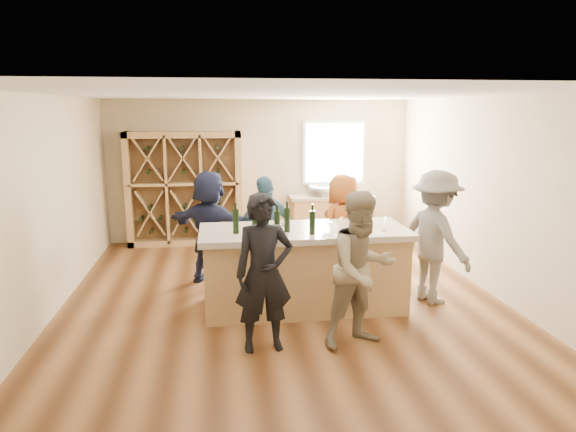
{
  "coord_description": "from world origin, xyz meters",
  "views": [
    {
      "loc": [
        -0.86,
        -6.74,
        2.62
      ],
      "look_at": [
        0.1,
        0.2,
        1.15
      ],
      "focal_mm": 32.0,
      "sensor_mm": 36.0,
      "label": 1
    }
  ],
  "objects": [
    {
      "name": "floor",
      "position": [
        0.0,
        0.0,
        -0.05
      ],
      "size": [
        6.0,
        7.0,
        0.1
      ],
      "primitive_type": "cube",
      "color": "brown",
      "rests_on": "ground"
    },
    {
      "name": "ceiling",
      "position": [
        0.0,
        0.0,
        2.85
      ],
      "size": [
        6.0,
        7.0,
        0.1
      ],
      "primitive_type": "cube",
      "color": "white",
      "rests_on": "ground"
    },
    {
      "name": "wall_back",
      "position": [
        0.0,
        3.55,
        1.4
      ],
      "size": [
        6.0,
        0.1,
        2.8
      ],
      "primitive_type": "cube",
      "color": "beige",
      "rests_on": "ground"
    },
    {
      "name": "wall_front",
      "position": [
        0.0,
        -3.55,
        1.4
      ],
      "size": [
        6.0,
        0.1,
        2.8
      ],
      "primitive_type": "cube",
      "color": "beige",
      "rests_on": "ground"
    },
    {
      "name": "wall_left",
      "position": [
        -3.05,
        0.0,
        1.4
      ],
      "size": [
        0.1,
        7.0,
        2.8
      ],
      "primitive_type": "cube",
      "color": "beige",
      "rests_on": "ground"
    },
    {
      "name": "wall_right",
      "position": [
        3.05,
        0.0,
        1.4
      ],
      "size": [
        0.1,
        7.0,
        2.8
      ],
      "primitive_type": "cube",
      "color": "beige",
      "rests_on": "ground"
    },
    {
      "name": "window_frame",
      "position": [
        1.5,
        3.47,
        1.75
      ],
      "size": [
        1.3,
        0.06,
        1.3
      ],
      "primitive_type": "cube",
      "color": "white",
      "rests_on": "wall_back"
    },
    {
      "name": "window_pane",
      "position": [
        1.5,
        3.44,
        1.75
      ],
      "size": [
        1.18,
        0.01,
        1.18
      ],
      "primitive_type": "cube",
      "color": "white",
      "rests_on": "wall_back"
    },
    {
      "name": "wine_rack",
      "position": [
        -1.5,
        3.27,
        1.1
      ],
      "size": [
        2.2,
        0.45,
        2.2
      ],
      "primitive_type": "cube",
      "color": "tan",
      "rests_on": "floor"
    },
    {
      "name": "back_counter_base",
      "position": [
        1.4,
        3.2,
        0.43
      ],
      "size": [
        1.6,
        0.58,
        0.86
      ],
      "primitive_type": "cube",
      "color": "tan",
      "rests_on": "floor"
    },
    {
      "name": "back_counter_top",
      "position": [
        1.4,
        3.2,
        0.89
      ],
      "size": [
        1.7,
        0.62,
        0.06
      ],
      "primitive_type": "cube",
      "color": "#B3A492",
      "rests_on": "back_counter_base"
    },
    {
      "name": "sink",
      "position": [
        1.2,
        3.2,
        1.01
      ],
      "size": [
        0.54,
        0.54,
        0.19
      ],
      "primitive_type": "imported",
      "color": "silver",
      "rests_on": "back_counter_top"
    },
    {
      "name": "faucet",
      "position": [
        1.2,
        3.38,
        1.07
      ],
      "size": [
        0.02,
        0.02,
        0.3
      ],
      "primitive_type": "cylinder",
      "color": "silver",
      "rests_on": "back_counter_top"
    },
    {
      "name": "tasting_counter_base",
      "position": [
        0.24,
        -0.31,
        0.5
      ],
      "size": [
        2.6,
        1.0,
        1.0
      ],
      "primitive_type": "cube",
      "color": "tan",
      "rests_on": "floor"
    },
    {
      "name": "tasting_counter_top",
      "position": [
        0.24,
        -0.31,
        1.04
      ],
      "size": [
        2.72,
        1.12,
        0.08
      ],
      "primitive_type": "cube",
      "color": "#B3A492",
      "rests_on": "tasting_counter_base"
    },
    {
      "name": "wine_bottle_a",
      "position": [
        -0.65,
        -0.44,
        1.24
      ],
      "size": [
        0.08,
        0.08,
        0.31
      ],
      "primitive_type": "cylinder",
      "rotation": [
        0.0,
        0.0,
        0.02
      ],
      "color": "black",
      "rests_on": "tasting_counter_top"
    },
    {
      "name": "wine_bottle_b",
      "position": [
        -0.42,
        -0.58,
        1.22
      ],
      "size": [
        0.08,
        0.08,
        0.28
      ],
      "primitive_type": "cylinder",
      "rotation": [
        0.0,
        0.0,
        -0.16
      ],
      "color": "black",
      "rests_on": "tasting_counter_top"
    },
    {
      "name": "wine_bottle_c",
      "position": [
        -0.26,
        -0.4,
        1.23
      ],
      "size": [
        0.08,
        0.08,
        0.31
      ],
      "primitive_type": "cylinder",
      "rotation": [
        0.0,
        0.0,
        0.06
      ],
      "color": "black",
      "rests_on": "tasting_counter_top"
    },
    {
      "name": "wine_bottle_d",
      "position": [
        -0.15,
        -0.58,
        1.23
      ],
      "size": [
        0.09,
        0.09,
        0.3
      ],
      "primitive_type": "cylinder",
      "rotation": [
        0.0,
        0.0,
        -0.2
      ],
      "color": "black",
      "rests_on": "tasting_counter_top"
    },
    {
      "name": "wine_bottle_e",
      "position": [
        -0.0,
        -0.44,
        1.24
      ],
      "size": [
        0.1,
        0.1,
        0.31
      ],
      "primitive_type": "cylinder",
      "rotation": [
        0.0,
        0.0,
        -0.31
      ],
      "color": "black",
      "rests_on": "tasting_counter_top"
    },
    {
      "name": "wine_glass_a",
      "position": [
        -0.1,
        -0.72,
        1.18
      ],
      "size": [
        0.1,
        0.1,
        0.2
      ],
      "primitive_type": "cone",
      "rotation": [
        0.0,
        0.0,
        0.37
      ],
      "color": "white",
      "rests_on": "tasting_counter_top"
    },
    {
      "name": "wine_glass_b",
      "position": [
        0.49,
        -0.75,
        1.16
      ],
      "size": [
        0.08,
        0.08,
        0.17
      ],
      "primitive_type": "cone",
      "rotation": [
        0.0,
        0.0,
        0.42
      ],
      "color": "white",
      "rests_on": "tasting_counter_top"
    },
    {
      "name": "wine_glass_c",
      "position": [
        0.95,
        -0.78,
        1.16
      ],
      "size": [
        0.08,
        0.08,
        0.17
      ],
      "primitive_type": "cone",
      "rotation": [
        0.0,
        0.0,
        -0.23
      ],
      "color": "white",
      "rests_on": "tasting_counter_top"
    },
    {
      "name": "wine_glass_d",
      "position": [
        0.7,
        -0.5,
        1.17
      ],
      "size": [
        0.09,
        0.09,
        0.18
      ],
      "primitive_type": "cone",
      "rotation": [
        0.0,
        0.0,
        -0.33
      ],
      "color": "white",
      "rests_on": "tasting_counter_top"
    },
    {
      "name": "wine_glass_e",
      "position": [
        1.25,
        -0.55,
        1.18
      ],
      "size": [
        0.1,
        0.1,
        0.2
      ],
      "primitive_type": "cone",
      "rotation": [
        0.0,
        0.0,
        -0.38
      ],
      "color": "white",
      "rests_on": "tasting_counter_top"
    },
    {
      "name": "tasting_menu_a",
      "position": [
        -0.16,
        -0.72,
        1.08
      ],
      "size": [
        0.32,
        0.38,
        0.0
      ],
      "primitive_type": "cube",
      "rotation": [
        0.0,
        0.0,
        0.33
      ],
      "color": "white",
      "rests_on": "tasting_counter_top"
    },
    {
      "name": "tasting_menu_b",
      "position": [
        0.5,
        -0.72,
        1.08
      ],
      "size": [
        0.29,
        0.34,
        0.0
      ],
      "primitive_type": "cube",
      "rotation": [
        0.0,
        0.0,
        -0.35
      ],
      "color": "white",
      "rests_on": "tasting_counter_top"
    },
    {
      "name": "tasting_menu_c",
      "position": [
        1.08,
        -0.7,
        1.08
      ],
      "size": [
        0.25,
        0.31,
        0.0
      ],
      "primitive_type": "cube",
      "rotation": [
        0.0,
        0.0,
        0.15
      ],
      "color": "white",
      "rests_on": "tasting_counter_top"
    },
    {
      "name": "person_near_left",
      "position": [
        -0.39,
        -1.46,
        0.88
      ],
      "size": [
        0.68,
        0.53,
        1.75
      ],
      "primitive_type": "imported",
      "rotation": [
        0.0,
        0.0,
        0.1
      ],
      "color": "black",
      "rests_on": "floor"
    },
    {
      "name": "person_near_right",
      "position": [
        0.69,
        -1.5,
        0.88
      ],
      "size": [
        0.96,
        0.72,
        1.75
      ],
      "primitive_type": "imported",
      "rotation": [
        0.0,
        0.0,
        0.33
      ],
      "color": "gray",
      "rests_on": "floor"
    },
    {
      "name": "person_server",
      "position": [
        2.04,
        -0.34,
        0.91
      ],
      "size": [
        0.92,
        1.29,
        1.82
      ],
      "primitive_type": "imported",
      "rotation": [
        0.0,
        0.0,
        1.93
      ],
      "color": "slate",
      "rests_on": "floor"
    },
    {
      "name": "person_far_mid",
      "position": [
        -0.16,
        0.69,
        0.83
      ],
      "size": [
        1.09,
        0.84,
        1.65
      ],
      "primitive_type": "imported",
      "rotation": [
        0.0,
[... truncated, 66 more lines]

